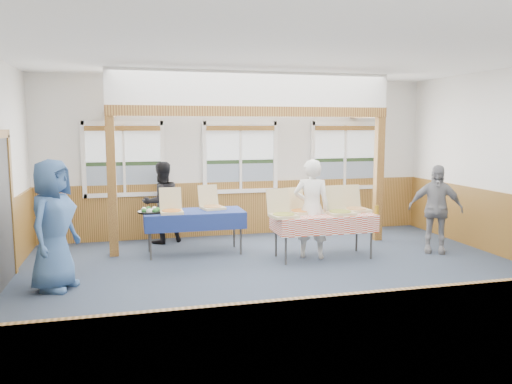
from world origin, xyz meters
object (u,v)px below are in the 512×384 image
at_px(table_left, 194,214).
at_px(woman_black, 162,203).
at_px(man_blue, 53,225).
at_px(woman_white, 312,209).
at_px(table_right, 324,218).
at_px(person_grey, 435,209).

distance_m(table_left, woman_black, 1.10).
height_order(table_left, man_blue, man_blue).
relative_size(woman_white, woman_black, 1.08).
relative_size(table_right, man_blue, 1.02).
relative_size(table_left, woman_white, 1.04).
bearing_deg(woman_white, woman_black, -11.22).
distance_m(table_left, woman_white, 2.05).
height_order(woman_white, man_blue, man_blue).
bearing_deg(woman_black, man_blue, 36.41).
xyz_separation_m(table_left, table_right, (2.08, -0.84, -0.00)).
relative_size(table_right, woman_white, 1.09).
bearing_deg(table_right, table_left, 138.27).
xyz_separation_m(table_right, person_grey, (2.06, -0.13, 0.08)).
distance_m(woman_black, man_blue, 2.94).
xyz_separation_m(table_left, woman_black, (-0.50, 0.97, 0.08)).
bearing_deg(table_left, table_right, -24.69).
height_order(woman_black, man_blue, man_blue).
bearing_deg(table_left, man_blue, -147.24).
bearing_deg(man_blue, person_grey, -61.02).
bearing_deg(woman_white, man_blue, 35.19).
relative_size(table_left, woman_black, 1.13).
bearing_deg(woman_white, table_left, 2.68).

